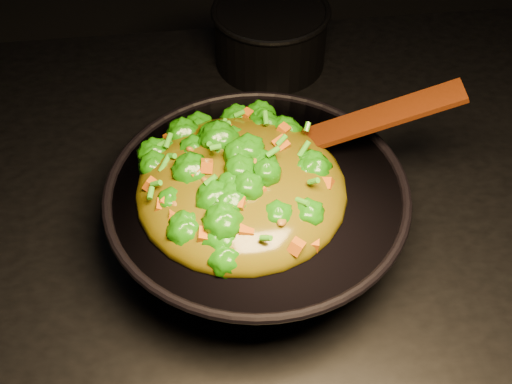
{
  "coord_description": "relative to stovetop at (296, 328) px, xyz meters",
  "views": [
    {
      "loc": [
        -0.17,
        -0.69,
        1.64
      ],
      "look_at": [
        -0.1,
        -0.1,
        1.0
      ],
      "focal_mm": 45.0,
      "sensor_mm": 36.0,
      "label": 1
    }
  ],
  "objects": [
    {
      "name": "stir_fry",
      "position": [
        -0.12,
        -0.11,
        0.61
      ],
      "size": [
        0.31,
        0.31,
        0.1
      ],
      "primitive_type": null,
      "rotation": [
        0.0,
        0.0,
        0.11
      ],
      "color": "#1D7208",
      "rests_on": "wok"
    },
    {
      "name": "spatula",
      "position": [
        0.05,
        -0.05,
        0.61
      ],
      "size": [
        0.27,
        0.06,
        0.12
      ],
      "primitive_type": "cube",
      "rotation": [
        0.0,
        -0.38,
        -0.08
      ],
      "color": "black",
      "rests_on": "wok"
    },
    {
      "name": "wok",
      "position": [
        -0.1,
        -0.11,
        0.51
      ],
      "size": [
        0.49,
        0.49,
        0.11
      ],
      "primitive_type": null,
      "rotation": [
        0.0,
        0.0,
        0.29
      ],
      "color": "black",
      "rests_on": "stovetop"
    },
    {
      "name": "back_pot",
      "position": [
        -0.02,
        0.32,
        0.51
      ],
      "size": [
        0.25,
        0.25,
        0.12
      ],
      "primitive_type": "cylinder",
      "rotation": [
        0.0,
        0.0,
        -0.23
      ],
      "color": "black",
      "rests_on": "stovetop"
    },
    {
      "name": "stovetop",
      "position": [
        0.0,
        0.0,
        0.0
      ],
      "size": [
        1.2,
        0.9,
        0.9
      ],
      "primitive_type": "cube",
      "color": "black",
      "rests_on": "ground"
    }
  ]
}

